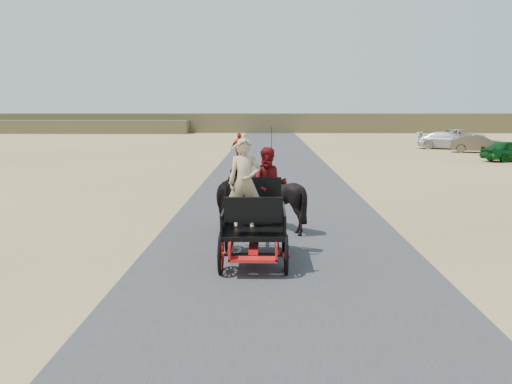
{
  "coord_description": "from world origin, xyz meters",
  "views": [
    {
      "loc": [
        -0.3,
        -11.99,
        3.12
      ],
      "look_at": [
        -0.56,
        0.95,
        1.2
      ],
      "focal_mm": 40.0,
      "sensor_mm": 36.0,
      "label": 1
    }
  ],
  "objects_px": {
    "carriage": "(254,244)",
    "car_b": "(479,144)",
    "horse_right": "(279,198)",
    "car_a": "(512,151)",
    "pedestrian": "(240,148)",
    "car_d": "(460,137)",
    "car_c": "(448,141)",
    "horse_left": "(236,198)"
  },
  "relations": [
    {
      "from": "pedestrian",
      "to": "car_c",
      "type": "relative_size",
      "value": 0.38
    },
    {
      "from": "carriage",
      "to": "car_c",
      "type": "xyz_separation_m",
      "value": [
        13.95,
        32.3,
        0.29
      ]
    },
    {
      "from": "carriage",
      "to": "car_b",
      "type": "relative_size",
      "value": 0.63
    },
    {
      "from": "carriage",
      "to": "horse_right",
      "type": "bearing_deg",
      "value": 79.61
    },
    {
      "from": "car_c",
      "to": "car_d",
      "type": "xyz_separation_m",
      "value": [
        2.69,
        5.32,
        0.01
      ]
    },
    {
      "from": "car_c",
      "to": "car_a",
      "type": "bearing_deg",
      "value": -151.31
    },
    {
      "from": "horse_left",
      "to": "car_a",
      "type": "xyz_separation_m",
      "value": [
        15.16,
        19.3,
        -0.22
      ]
    },
    {
      "from": "car_a",
      "to": "car_b",
      "type": "relative_size",
      "value": 0.97
    },
    {
      "from": "carriage",
      "to": "horse_right",
      "type": "xyz_separation_m",
      "value": [
        0.55,
        3.0,
        0.49
      ]
    },
    {
      "from": "carriage",
      "to": "car_d",
      "type": "relative_size",
      "value": 0.51
    },
    {
      "from": "carriage",
      "to": "car_a",
      "type": "bearing_deg",
      "value": 56.77
    },
    {
      "from": "pedestrian",
      "to": "car_c",
      "type": "bearing_deg",
      "value": -157.82
    },
    {
      "from": "car_b",
      "to": "car_d",
      "type": "bearing_deg",
      "value": 9.38
    },
    {
      "from": "carriage",
      "to": "horse_right",
      "type": "height_order",
      "value": "horse_right"
    },
    {
      "from": "pedestrian",
      "to": "horse_right",
      "type": "bearing_deg",
      "value": 80.64
    },
    {
      "from": "car_a",
      "to": "car_d",
      "type": "bearing_deg",
      "value": -23.34
    },
    {
      "from": "carriage",
      "to": "car_a",
      "type": "xyz_separation_m",
      "value": [
        14.61,
        22.3,
        0.26
      ]
    },
    {
      "from": "car_b",
      "to": "horse_right",
      "type": "bearing_deg",
      "value": 170.51
    },
    {
      "from": "horse_left",
      "to": "horse_right",
      "type": "relative_size",
      "value": 1.18
    },
    {
      "from": "pedestrian",
      "to": "car_d",
      "type": "height_order",
      "value": "pedestrian"
    },
    {
      "from": "horse_left",
      "to": "horse_right",
      "type": "bearing_deg",
      "value": -180.0
    },
    {
      "from": "car_c",
      "to": "car_b",
      "type": "bearing_deg",
      "value": -138.59
    },
    {
      "from": "carriage",
      "to": "car_b",
      "type": "height_order",
      "value": "car_b"
    },
    {
      "from": "car_b",
      "to": "pedestrian",
      "type": "bearing_deg",
      "value": 136.5
    },
    {
      "from": "horse_left",
      "to": "car_a",
      "type": "bearing_deg",
      "value": -128.15
    },
    {
      "from": "car_c",
      "to": "pedestrian",
      "type": "bearing_deg",
      "value": 152.54
    },
    {
      "from": "car_a",
      "to": "horse_right",
      "type": "bearing_deg",
      "value": 128.14
    },
    {
      "from": "pedestrian",
      "to": "car_d",
      "type": "relative_size",
      "value": 0.36
    },
    {
      "from": "horse_right",
      "to": "car_b",
      "type": "height_order",
      "value": "horse_right"
    },
    {
      "from": "horse_right",
      "to": "car_c",
      "type": "distance_m",
      "value": 32.22
    },
    {
      "from": "horse_left",
      "to": "car_d",
      "type": "relative_size",
      "value": 0.42
    },
    {
      "from": "car_b",
      "to": "car_d",
      "type": "height_order",
      "value": "car_d"
    },
    {
      "from": "pedestrian",
      "to": "car_d",
      "type": "xyz_separation_m",
      "value": [
        17.95,
        17.07,
        -0.2
      ]
    },
    {
      "from": "car_a",
      "to": "car_d",
      "type": "distance_m",
      "value": 15.46
    },
    {
      "from": "horse_right",
      "to": "car_b",
      "type": "xyz_separation_m",
      "value": [
        14.45,
        25.75,
        -0.23
      ]
    },
    {
      "from": "car_a",
      "to": "carriage",
      "type": "bearing_deg",
      "value": 130.98
    },
    {
      "from": "horse_right",
      "to": "car_d",
      "type": "height_order",
      "value": "horse_right"
    },
    {
      "from": "horse_right",
      "to": "pedestrian",
      "type": "relative_size",
      "value": 0.98
    },
    {
      "from": "carriage",
      "to": "pedestrian",
      "type": "bearing_deg",
      "value": 93.65
    },
    {
      "from": "horse_right",
      "to": "car_d",
      "type": "xyz_separation_m",
      "value": [
        16.09,
        34.62,
        -0.19
      ]
    },
    {
      "from": "horse_right",
      "to": "car_a",
      "type": "distance_m",
      "value": 23.88
    },
    {
      "from": "carriage",
      "to": "car_b",
      "type": "xyz_separation_m",
      "value": [
        15.0,
        28.75,
        0.26
      ]
    }
  ]
}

